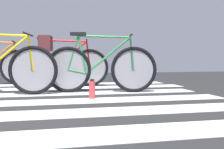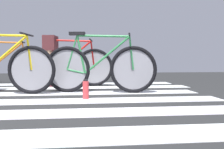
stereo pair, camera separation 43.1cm
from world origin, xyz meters
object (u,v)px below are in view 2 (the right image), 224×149
at_px(bicycle_1_of_4, 100,68).
at_px(bicycle_3_of_4, 67,66).
at_px(bicycle_4_of_4, 0,65).
at_px(water_bottle, 86,90).
at_px(cyclist_3_of_4, 51,54).

relative_size(bicycle_1_of_4, bicycle_3_of_4, 0.99).
bearing_deg(bicycle_3_of_4, bicycle_4_of_4, 162.40).
bearing_deg(water_bottle, bicycle_3_of_4, 100.61).
bearing_deg(cyclist_3_of_4, bicycle_3_of_4, 0.00).
bearing_deg(cyclist_3_of_4, bicycle_1_of_4, -46.02).
height_order(bicycle_1_of_4, water_bottle, bicycle_1_of_4).
height_order(cyclist_3_of_4, water_bottle, cyclist_3_of_4).
height_order(cyclist_3_of_4, bicycle_4_of_4, cyclist_3_of_4).
distance_m(bicycle_4_of_4, water_bottle, 2.93).
bearing_deg(bicycle_4_of_4, cyclist_3_of_4, -30.31).
height_order(bicycle_3_of_4, cyclist_3_of_4, cyclist_3_of_4).
height_order(bicycle_3_of_4, water_bottle, bicycle_3_of_4).
bearing_deg(bicycle_1_of_4, bicycle_3_of_4, 127.46).
height_order(bicycle_1_of_4, cyclist_3_of_4, cyclist_3_of_4).
relative_size(bicycle_1_of_4, cyclist_3_of_4, 1.79).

